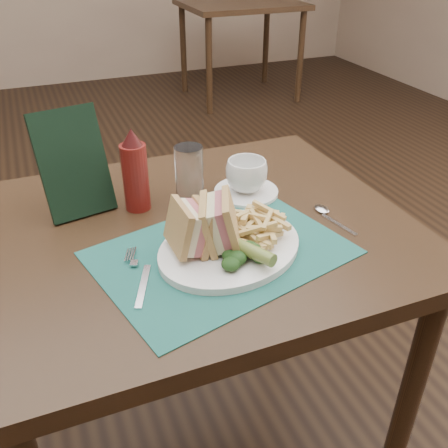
% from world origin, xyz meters
% --- Properties ---
extents(floor, '(7.00, 7.00, 0.00)m').
position_xyz_m(floor, '(0.00, 0.00, 0.00)').
color(floor, black).
rests_on(floor, ground).
extents(wall_back, '(6.00, 0.00, 6.00)m').
position_xyz_m(wall_back, '(0.00, 3.50, 0.00)').
color(wall_back, tan).
rests_on(wall_back, ground).
extents(table_main, '(0.90, 0.75, 0.75)m').
position_xyz_m(table_main, '(0.00, -0.50, 0.38)').
color(table_main, black).
rests_on(table_main, ground).
extents(table_bg_right, '(0.90, 0.75, 0.75)m').
position_xyz_m(table_bg_right, '(1.42, 2.53, 0.38)').
color(table_bg_right, black).
rests_on(table_bg_right, ground).
extents(placemat, '(0.53, 0.43, 0.00)m').
position_xyz_m(placemat, '(0.01, -0.62, 0.75)').
color(placemat, '#1B564E').
rests_on(placemat, table_main).
extents(plate, '(0.37, 0.34, 0.01)m').
position_xyz_m(plate, '(0.03, -0.62, 0.76)').
color(plate, white).
rests_on(plate, placemat).
extents(sandwich_half_a, '(0.08, 0.10, 0.10)m').
position_xyz_m(sandwich_half_a, '(-0.07, -0.61, 0.82)').
color(sandwich_half_a, tan).
rests_on(sandwich_half_a, plate).
extents(sandwich_half_b, '(0.11, 0.12, 0.10)m').
position_xyz_m(sandwich_half_b, '(-0.01, -0.61, 0.82)').
color(sandwich_half_b, tan).
rests_on(sandwich_half_b, plate).
extents(kale_garnish, '(0.11, 0.08, 0.03)m').
position_xyz_m(kale_garnish, '(0.03, -0.68, 0.78)').
color(kale_garnish, black).
rests_on(kale_garnish, plate).
extents(pickle_spear, '(0.08, 0.12, 0.03)m').
position_xyz_m(pickle_spear, '(0.04, -0.68, 0.79)').
color(pickle_spear, '#5B6D29').
rests_on(pickle_spear, plate).
extents(fries_pile, '(0.18, 0.20, 0.05)m').
position_xyz_m(fries_pile, '(0.11, -0.61, 0.79)').
color(fries_pile, tan).
rests_on(fries_pile, plate).
extents(fork, '(0.10, 0.17, 0.01)m').
position_xyz_m(fork, '(-0.15, -0.64, 0.76)').
color(fork, silver).
rests_on(fork, placemat).
extents(spoon, '(0.06, 0.15, 0.01)m').
position_xyz_m(spoon, '(0.28, -0.59, 0.76)').
color(spoon, silver).
rests_on(spoon, table_main).
extents(saucer, '(0.16, 0.16, 0.01)m').
position_xyz_m(saucer, '(0.16, -0.41, 0.76)').
color(saucer, white).
rests_on(saucer, table_main).
extents(coffee_cup, '(0.14, 0.14, 0.08)m').
position_xyz_m(coffee_cup, '(0.16, -0.41, 0.80)').
color(coffee_cup, white).
rests_on(coffee_cup, saucer).
extents(drinking_glass, '(0.07, 0.07, 0.13)m').
position_xyz_m(drinking_glass, '(0.03, -0.39, 0.81)').
color(drinking_glass, white).
rests_on(drinking_glass, table_main).
extents(ketchup_bottle, '(0.07, 0.07, 0.19)m').
position_xyz_m(ketchup_bottle, '(-0.09, -0.38, 0.84)').
color(ketchup_bottle, '#601310').
rests_on(ketchup_bottle, table_main).
extents(check_presenter, '(0.16, 0.11, 0.23)m').
position_xyz_m(check_presenter, '(-0.21, -0.34, 0.86)').
color(check_presenter, black).
rests_on(check_presenter, table_main).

